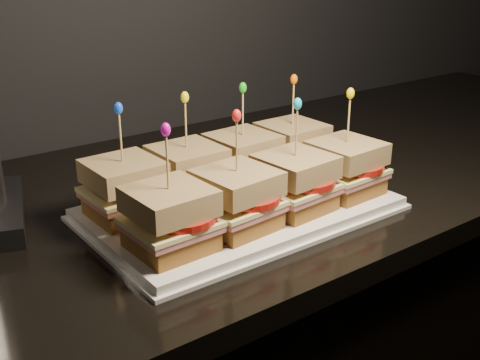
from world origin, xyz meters
TOP-DOWN VIEW (x-y plane):
  - granite_slab at (-0.63, 1.67)m, footprint 2.36×0.69m
  - platter at (-0.66, 1.54)m, footprint 0.43×0.27m
  - platter_rim at (-0.66, 1.54)m, footprint 0.45×0.28m
  - sandwich_0_bread_bot at (-0.82, 1.60)m, footprint 0.10×0.10m
  - sandwich_0_ham at (-0.82, 1.60)m, footprint 0.10×0.10m
  - sandwich_0_cheese at (-0.82, 1.60)m, footprint 0.11×0.10m
  - sandwich_0_tomato at (-0.81, 1.60)m, footprint 0.09×0.09m
  - sandwich_0_bread_top at (-0.82, 1.60)m, footprint 0.10×0.10m
  - sandwich_0_pick at (-0.82, 1.60)m, footprint 0.00×0.00m
  - sandwich_0_frill at (-0.82, 1.60)m, footprint 0.01×0.01m
  - sandwich_1_bread_bot at (-0.71, 1.60)m, footprint 0.09×0.09m
  - sandwich_1_ham at (-0.71, 1.60)m, footprint 0.10×0.10m
  - sandwich_1_cheese at (-0.71, 1.60)m, footprint 0.11×0.10m
  - sandwich_1_tomato at (-0.70, 1.60)m, footprint 0.09×0.09m
  - sandwich_1_bread_top at (-0.71, 1.60)m, footprint 0.10×0.10m
  - sandwich_1_pick at (-0.71, 1.60)m, footprint 0.00×0.00m
  - sandwich_1_frill at (-0.71, 1.60)m, footprint 0.01×0.01m
  - sandwich_2_bread_bot at (-0.61, 1.60)m, footprint 0.10×0.10m
  - sandwich_2_ham at (-0.61, 1.60)m, footprint 0.11×0.10m
  - sandwich_2_cheese at (-0.61, 1.60)m, footprint 0.11×0.10m
  - sandwich_2_tomato at (-0.60, 1.60)m, footprint 0.09×0.09m
  - sandwich_2_bread_top at (-0.61, 1.60)m, footprint 0.10×0.10m
  - sandwich_2_pick at (-0.61, 1.60)m, footprint 0.00×0.00m
  - sandwich_2_frill at (-0.61, 1.60)m, footprint 0.01×0.01m
  - sandwich_3_bread_bot at (-0.51, 1.60)m, footprint 0.09×0.09m
  - sandwich_3_ham at (-0.51, 1.60)m, footprint 0.10×0.10m
  - sandwich_3_cheese at (-0.51, 1.60)m, footprint 0.10×0.10m
  - sandwich_3_tomato at (-0.50, 1.60)m, footprint 0.09×0.09m
  - sandwich_3_bread_top at (-0.51, 1.60)m, footprint 0.10×0.10m
  - sandwich_3_pick at (-0.51, 1.60)m, footprint 0.00×0.00m
  - sandwich_3_frill at (-0.51, 1.60)m, footprint 0.01×0.01m
  - sandwich_4_bread_bot at (-0.82, 1.48)m, footprint 0.10×0.10m
  - sandwich_4_ham at (-0.82, 1.48)m, footprint 0.11×0.10m
  - sandwich_4_cheese at (-0.82, 1.48)m, footprint 0.11×0.10m
  - sandwich_4_tomato at (-0.81, 1.47)m, footprint 0.09×0.09m
  - sandwich_4_bread_top at (-0.82, 1.48)m, footprint 0.10×0.10m
  - sandwich_4_pick at (-0.82, 1.48)m, footprint 0.00×0.00m
  - sandwich_4_frill at (-0.82, 1.48)m, footprint 0.01×0.01m
  - sandwich_5_bread_bot at (-0.71, 1.48)m, footprint 0.10×0.10m
  - sandwich_5_ham at (-0.71, 1.48)m, footprint 0.11×0.11m
  - sandwich_5_cheese at (-0.71, 1.48)m, footprint 0.11×0.11m
  - sandwich_5_tomato at (-0.70, 1.47)m, footprint 0.09×0.09m
  - sandwich_5_bread_top at (-0.71, 1.48)m, footprint 0.10×0.10m
  - sandwich_5_pick at (-0.71, 1.48)m, footprint 0.00×0.00m
  - sandwich_5_frill at (-0.71, 1.48)m, footprint 0.01×0.01m
  - sandwich_6_bread_bot at (-0.61, 1.48)m, footprint 0.10×0.10m
  - sandwich_6_ham at (-0.61, 1.48)m, footprint 0.11×0.11m
  - sandwich_6_cheese at (-0.61, 1.48)m, footprint 0.11×0.11m
  - sandwich_6_tomato at (-0.60, 1.47)m, footprint 0.09×0.09m
  - sandwich_6_bread_top at (-0.61, 1.48)m, footprint 0.10×0.10m
  - sandwich_6_pick at (-0.61, 1.48)m, footprint 0.00×0.00m
  - sandwich_6_frill at (-0.61, 1.48)m, footprint 0.01×0.01m
  - sandwich_7_bread_bot at (-0.51, 1.48)m, footprint 0.10×0.10m
  - sandwich_7_ham at (-0.51, 1.48)m, footprint 0.11×0.10m
  - sandwich_7_cheese at (-0.51, 1.48)m, footprint 0.11×0.11m
  - sandwich_7_tomato at (-0.50, 1.47)m, footprint 0.09×0.09m
  - sandwich_7_bread_top at (-0.51, 1.48)m, footprint 0.10×0.10m
  - sandwich_7_pick at (-0.51, 1.48)m, footprint 0.00×0.00m
  - sandwich_7_frill at (-0.51, 1.48)m, footprint 0.01×0.01m

SIDE VIEW (x-z plane):
  - granite_slab at x=-0.63m, z-range 0.84..0.88m
  - platter_rim at x=-0.66m, z-range 0.88..0.88m
  - platter at x=-0.66m, z-range 0.88..0.90m
  - sandwich_0_bread_bot at x=-0.82m, z-range 0.90..0.92m
  - sandwich_1_bread_bot at x=-0.71m, z-range 0.90..0.92m
  - sandwich_2_bread_bot at x=-0.61m, z-range 0.90..0.92m
  - sandwich_3_bread_bot at x=-0.51m, z-range 0.90..0.92m
  - sandwich_4_bread_bot at x=-0.82m, z-range 0.90..0.92m
  - sandwich_5_bread_bot at x=-0.71m, z-range 0.90..0.92m
  - sandwich_6_bread_bot at x=-0.61m, z-range 0.90..0.92m
  - sandwich_7_bread_bot at x=-0.51m, z-range 0.90..0.92m
  - sandwich_0_ham at x=-0.82m, z-range 0.92..0.93m
  - sandwich_1_ham at x=-0.71m, z-range 0.92..0.93m
  - sandwich_2_ham at x=-0.61m, z-range 0.92..0.93m
  - sandwich_3_ham at x=-0.51m, z-range 0.92..0.93m
  - sandwich_4_ham at x=-0.82m, z-range 0.92..0.93m
  - sandwich_5_ham at x=-0.71m, z-range 0.92..0.93m
  - sandwich_6_ham at x=-0.61m, z-range 0.92..0.93m
  - sandwich_7_ham at x=-0.51m, z-range 0.92..0.93m
  - sandwich_0_cheese at x=-0.82m, z-range 0.93..0.94m
  - sandwich_1_cheese at x=-0.71m, z-range 0.93..0.94m
  - sandwich_2_cheese at x=-0.61m, z-range 0.93..0.94m
  - sandwich_3_cheese at x=-0.51m, z-range 0.93..0.94m
  - sandwich_4_cheese at x=-0.82m, z-range 0.93..0.94m
  - sandwich_5_cheese at x=-0.71m, z-range 0.93..0.94m
  - sandwich_6_cheese at x=-0.61m, z-range 0.93..0.94m
  - sandwich_7_cheese at x=-0.51m, z-range 0.93..0.94m
  - sandwich_0_tomato at x=-0.81m, z-range 0.94..0.94m
  - sandwich_1_tomato at x=-0.70m, z-range 0.94..0.94m
  - sandwich_2_tomato at x=-0.60m, z-range 0.94..0.94m
  - sandwich_3_tomato at x=-0.50m, z-range 0.94..0.94m
  - sandwich_4_tomato at x=-0.81m, z-range 0.94..0.94m
  - sandwich_5_tomato at x=-0.70m, z-range 0.94..0.94m
  - sandwich_6_tomato at x=-0.60m, z-range 0.94..0.94m
  - sandwich_7_tomato at x=-0.50m, z-range 0.94..0.94m
  - sandwich_0_bread_top at x=-0.82m, z-range 0.94..0.98m
  - sandwich_1_bread_top at x=-0.71m, z-range 0.94..0.98m
  - sandwich_2_bread_top at x=-0.61m, z-range 0.94..0.98m
  - sandwich_3_bread_top at x=-0.51m, z-range 0.94..0.98m
  - sandwich_4_bread_top at x=-0.82m, z-range 0.94..0.98m
  - sandwich_5_bread_top at x=-0.71m, z-range 0.94..0.98m
  - sandwich_6_bread_top at x=-0.61m, z-range 0.94..0.98m
  - sandwich_7_bread_top at x=-0.51m, z-range 0.94..0.98m
  - sandwich_0_pick at x=-0.82m, z-range 0.96..1.05m
  - sandwich_1_pick at x=-0.71m, z-range 0.96..1.05m
  - sandwich_2_pick at x=-0.61m, z-range 0.96..1.05m
  - sandwich_3_pick at x=-0.51m, z-range 0.96..1.05m
  - sandwich_4_pick at x=-0.82m, z-range 0.96..1.05m
  - sandwich_5_pick at x=-0.71m, z-range 0.96..1.05m
  - sandwich_6_pick at x=-0.61m, z-range 0.96..1.05m
  - sandwich_7_pick at x=-0.51m, z-range 0.96..1.05m
  - sandwich_0_frill at x=-0.82m, z-range 1.04..1.06m
  - sandwich_1_frill at x=-0.71m, z-range 1.04..1.06m
  - sandwich_2_frill at x=-0.61m, z-range 1.04..1.06m
  - sandwich_3_frill at x=-0.51m, z-range 1.04..1.06m
  - sandwich_4_frill at x=-0.82m, z-range 1.04..1.06m
  - sandwich_5_frill at x=-0.71m, z-range 1.04..1.06m
  - sandwich_6_frill at x=-0.61m, z-range 1.04..1.06m
  - sandwich_7_frill at x=-0.51m, z-range 1.04..1.06m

